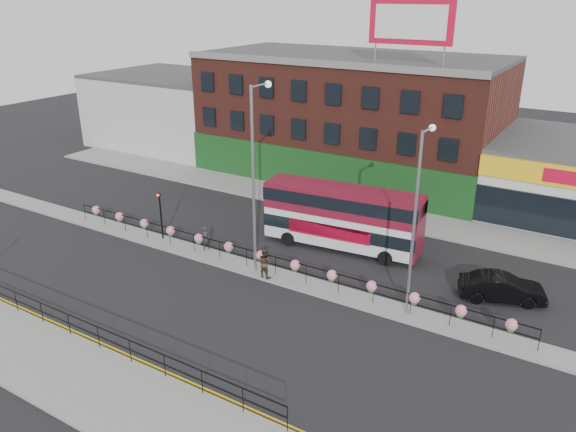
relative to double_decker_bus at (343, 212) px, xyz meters
The scene contains 18 objects.
ground 6.49m from the double_decker_bus, 114.55° to the right, with size 120.00×120.00×0.00m, color black.
south_pavement 17.80m from the double_decker_bus, 98.13° to the right, with size 60.00×4.00×0.15m, color gray.
north_pavement 7.39m from the double_decker_bus, 110.89° to the left, with size 60.00×4.00×0.15m, color gray.
median 6.46m from the double_decker_bus, 114.55° to the right, with size 60.00×1.60×0.15m, color gray.
yellow_line_inner 15.56m from the double_decker_bus, 99.35° to the right, with size 60.00×0.10×0.01m, color gold.
yellow_line_outer 15.73m from the double_decker_bus, 99.24° to the right, with size 60.00×0.10×0.01m, color gold.
brick_building 16.11m from the double_decker_bus, 114.13° to the left, with size 25.00×12.21×10.30m.
warehouse_west 30.46m from the double_decker_bus, 151.47° to the left, with size 15.50×12.00×7.30m.
billboard 14.34m from the double_decker_bus, 89.97° to the left, with size 6.00×0.29×4.40m.
median_railing 6.17m from the double_decker_bus, 114.55° to the right, with size 30.04×0.56×1.23m.
south_railing 16.27m from the double_decker_bus, 106.11° to the right, with size 20.04×0.05×1.12m.
double_decker_bus is the anchor object (origin of this frame).
car 10.29m from the double_decker_bus, ahead, with size 4.61×2.95×1.43m, color black.
pedestrian_a 8.66m from the double_decker_bus, 144.59° to the right, with size 0.54×0.65×1.53m, color #24262C.
pedestrian_b 6.45m from the double_decker_bus, 107.16° to the right, with size 0.90×0.73×1.75m, color #3E2C24.
lamp_column_west 7.22m from the double_decker_bus, 117.33° to the right, with size 0.38×1.86×10.59m.
lamp_column_east 8.77m from the double_decker_bus, 39.46° to the right, with size 0.33×1.63×9.30m.
traffic_light_median 11.65m from the double_decker_bus, 154.23° to the right, with size 0.15×0.28×3.65m.
Camera 1 is at (16.45, -23.87, 15.18)m, focal length 35.00 mm.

